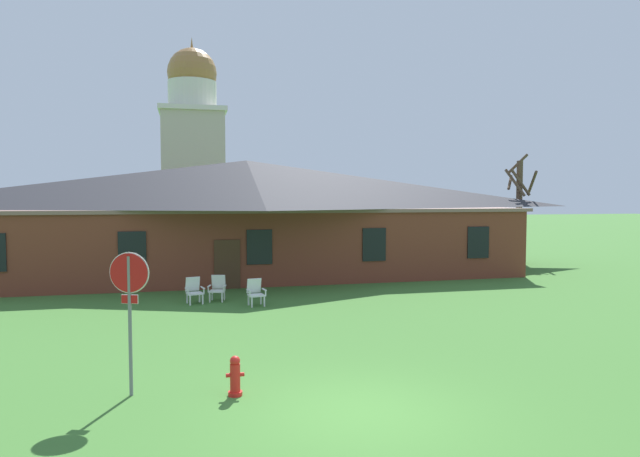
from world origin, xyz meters
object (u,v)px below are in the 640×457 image
Objects in this scene: lawn_chair_by_porch at (194,290)px; fire_hydrant at (235,377)px; stop_sign at (129,294)px; lawn_chair_near_door at (218,288)px; lawn_chair_left_end at (255,292)px.

lawn_chair_by_porch is 1.21× the size of fire_hydrant.
stop_sign is 9.58m from lawn_chair_by_porch.
stop_sign reaches higher than fire_hydrant.
lawn_chair_by_porch is at bearing -160.57° from lawn_chair_near_door.
fire_hydrant is (-0.20, -10.16, -0.12)m from lawn_chair_near_door.
lawn_chair_by_porch and lawn_chair_left_end have the same top height.
lawn_chair_near_door and lawn_chair_left_end have the same top height.
stop_sign is at bearing 166.42° from fire_hydrant.
fire_hydrant is at bearing -99.38° from lawn_chair_left_end.
stop_sign is at bearing -97.97° from lawn_chair_by_porch.
stop_sign is at bearing -102.74° from lawn_chair_near_door.
lawn_chair_near_door is at bearing 88.86° from fire_hydrant.
stop_sign is 2.96× the size of lawn_chair_left_end.
lawn_chair_near_door is at bearing 19.43° from lawn_chair_by_porch.
lawn_chair_left_end reaches higher than fire_hydrant.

